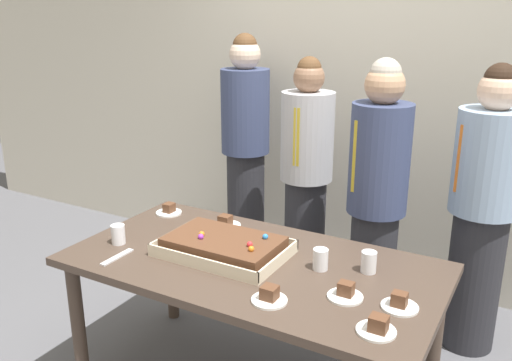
% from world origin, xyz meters
% --- Properties ---
extents(interior_back_panel, '(8.00, 0.12, 3.00)m').
position_xyz_m(interior_back_panel, '(0.00, 1.60, 1.50)').
color(interior_back_panel, beige).
rests_on(interior_back_panel, ground_plane).
extents(party_table, '(1.77, 0.92, 0.75)m').
position_xyz_m(party_table, '(0.00, 0.00, 0.66)').
color(party_table, '#47382D').
rests_on(party_table, ground_plane).
extents(sheet_cake, '(0.61, 0.41, 0.11)m').
position_xyz_m(sheet_cake, '(-0.16, -0.00, 0.79)').
color(sheet_cake, beige).
rests_on(sheet_cake, party_table).
extents(plated_slice_near_left, '(0.15, 0.15, 0.06)m').
position_xyz_m(plated_slice_near_left, '(-0.74, 0.30, 0.77)').
color(plated_slice_near_left, white).
rests_on(plated_slice_near_left, party_table).
extents(plated_slice_near_right, '(0.15, 0.15, 0.07)m').
position_xyz_m(plated_slice_near_right, '(0.51, -0.11, 0.77)').
color(plated_slice_near_right, white).
rests_on(plated_slice_near_right, party_table).
extents(plated_slice_far_left, '(0.15, 0.15, 0.07)m').
position_xyz_m(plated_slice_far_left, '(0.72, -0.08, 0.77)').
color(plated_slice_far_left, white).
rests_on(plated_slice_far_left, party_table).
extents(plated_slice_far_right, '(0.15, 0.15, 0.07)m').
position_xyz_m(plated_slice_far_right, '(0.70, -0.29, 0.77)').
color(plated_slice_far_right, white).
rests_on(plated_slice_far_right, party_table).
extents(plated_slice_center_front, '(0.15, 0.15, 0.06)m').
position_xyz_m(plated_slice_center_front, '(-0.34, 0.30, 0.77)').
color(plated_slice_center_front, white).
rests_on(plated_slice_center_front, party_table).
extents(plated_slice_center_back, '(0.15, 0.15, 0.07)m').
position_xyz_m(plated_slice_center_back, '(0.25, -0.29, 0.77)').
color(plated_slice_center_back, white).
rests_on(plated_slice_center_back, party_table).
extents(drink_cup_nearest, '(0.07, 0.07, 0.10)m').
position_xyz_m(drink_cup_nearest, '(0.32, 0.08, 0.80)').
color(drink_cup_nearest, white).
rests_on(drink_cup_nearest, party_table).
extents(drink_cup_middle, '(0.07, 0.07, 0.10)m').
position_xyz_m(drink_cup_middle, '(0.52, 0.16, 0.80)').
color(drink_cup_middle, white).
rests_on(drink_cup_middle, party_table).
extents(drink_cup_far_end, '(0.07, 0.07, 0.10)m').
position_xyz_m(drink_cup_far_end, '(-0.70, -0.16, 0.80)').
color(drink_cup_far_end, white).
rests_on(drink_cup_far_end, party_table).
extents(cake_server_utensil, '(0.03, 0.20, 0.01)m').
position_xyz_m(cake_server_utensil, '(-0.58, -0.29, 0.75)').
color(cake_server_utensil, silver).
rests_on(cake_server_utensil, party_table).
extents(person_serving_front, '(0.37, 0.37, 1.64)m').
position_xyz_m(person_serving_front, '(0.88, 1.00, 0.84)').
color(person_serving_front, '#28282D').
rests_on(person_serving_front, ground_plane).
extents(person_green_shirt_behind, '(0.34, 0.34, 1.74)m').
position_xyz_m(person_green_shirt_behind, '(-0.75, 1.20, 0.91)').
color(person_green_shirt_behind, '#28282D').
rests_on(person_green_shirt_behind, ground_plane).
extents(person_striped_tie_right, '(0.33, 0.33, 1.66)m').
position_xyz_m(person_striped_tie_right, '(0.35, 0.78, 0.87)').
color(person_striped_tie_right, '#28282D').
rests_on(person_striped_tie_right, ground_plane).
extents(person_far_right_suit, '(0.33, 0.33, 1.63)m').
position_xyz_m(person_far_right_suit, '(-0.17, 0.99, 0.84)').
color(person_far_right_suit, '#28282D').
rests_on(person_far_right_suit, ground_plane).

